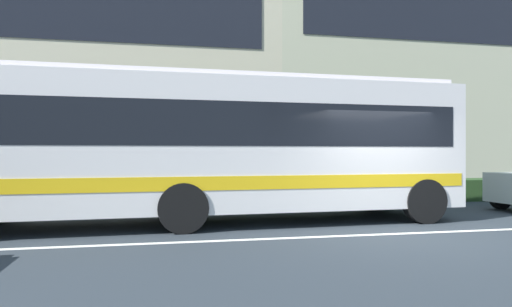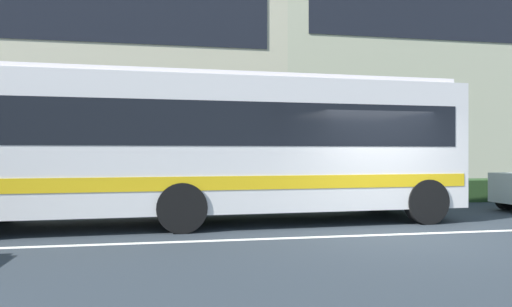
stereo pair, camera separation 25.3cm
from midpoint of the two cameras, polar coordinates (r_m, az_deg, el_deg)
The scene contains 6 objects.
ground_plane at distance 9.43m, azimuth 17.42°, elevation -9.62°, with size 160.00×160.00×0.00m, color #293037.
lane_centre_line at distance 9.43m, azimuth 17.42°, elevation -9.59°, with size 60.00×0.16×0.01m, color silver.
hedge_row_far at distance 15.21m, azimuth 15.09°, elevation -4.59°, with size 13.32×1.10×0.70m, color #25421E.
apartment_block_left at distance 23.94m, azimuth -27.31°, elevation 11.13°, with size 22.32×8.26×12.36m.
apartment_block_right at distance 28.41m, azimuth 24.11°, elevation 10.97°, with size 22.95×8.26×13.92m.
transit_bus at distance 10.24m, azimuth -6.46°, elevation 1.32°, with size 11.47×2.90×3.28m.
Camera 1 is at (-4.65, -8.10, 1.59)m, focal length 31.72 mm.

